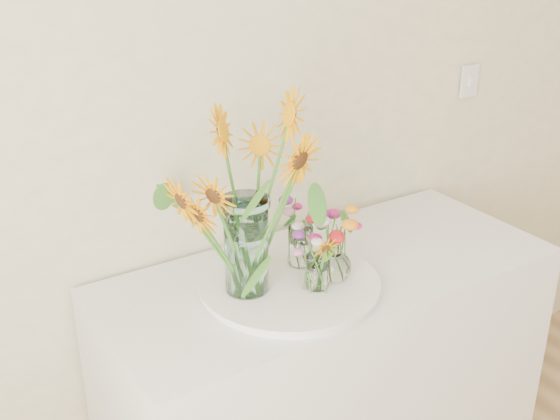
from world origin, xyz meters
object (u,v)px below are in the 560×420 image
object	(u,v)px
counter	(326,388)
small_vase_c	(300,246)
small_vase_b	(335,257)
mason_jar	(246,246)
small_vase_a	(317,272)
tray	(289,286)

from	to	relation	value
counter	small_vase_c	distance (m)	0.55
counter	small_vase_b	world-z (taller)	small_vase_b
counter	mason_jar	bearing A→B (deg)	-176.67
small_vase_c	counter	bearing A→B (deg)	-16.32
small_vase_b	counter	bearing A→B (deg)	58.77
small_vase_a	small_vase_c	bearing A→B (deg)	74.63
counter	small_vase_a	bearing A→B (deg)	-139.01
tray	small_vase_c	xyz separation A→B (m)	(0.08, 0.07, 0.08)
mason_jar	small_vase_c	world-z (taller)	mason_jar
small_vase_a	counter	bearing A→B (deg)	40.99
tray	mason_jar	distance (m)	0.20
small_vase_a	tray	bearing A→B (deg)	122.81
small_vase_c	small_vase_b	bearing A→B (deg)	-74.34
small_vase_b	small_vase_c	distance (m)	0.13
tray	counter	bearing A→B (deg)	13.67
mason_jar	small_vase_b	distance (m)	0.26
tray	small_vase_c	world-z (taller)	small_vase_c
mason_jar	small_vase_a	bearing A→B (deg)	-29.53
small_vase_a	small_vase_c	distance (m)	0.15
counter	mason_jar	size ratio (longest dim) A/B	4.98
small_vase_b	small_vase_a	bearing A→B (deg)	-165.93
small_vase_c	mason_jar	bearing A→B (deg)	-167.95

